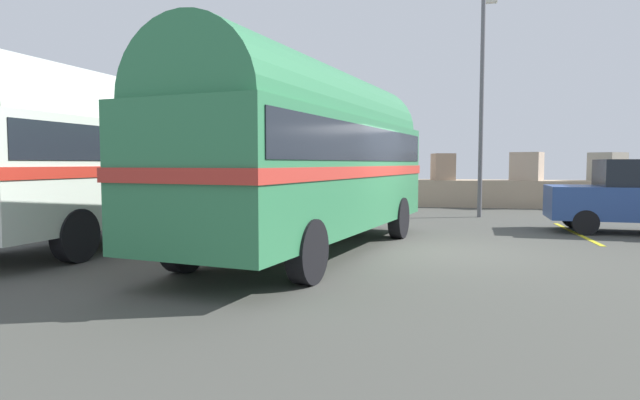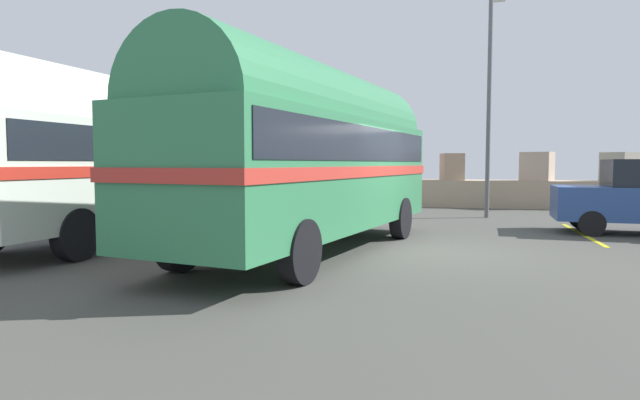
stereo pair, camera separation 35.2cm
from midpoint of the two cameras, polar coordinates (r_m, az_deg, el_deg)
ground at (r=10.97m, az=12.64°, el=-5.44°), size 32.00×26.00×0.02m
breakwater at (r=22.66m, az=13.40°, el=1.00°), size 31.36×1.90×2.22m
vintage_coach at (r=10.50m, az=-0.14°, el=5.41°), size 4.06×8.89×3.70m
second_coach at (r=13.12m, az=-19.85°, el=4.89°), size 3.20×8.77×3.70m
lamp_post at (r=18.37m, az=18.29°, el=10.95°), size 0.58×1.08×7.33m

